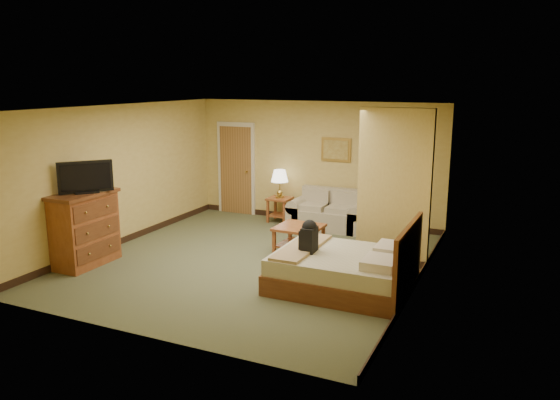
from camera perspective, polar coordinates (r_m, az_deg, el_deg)
The scene contains 17 objects.
floor at distance 9.37m, azimuth -2.83°, elevation -6.46°, with size 6.00×6.00×0.00m, color #4F5436.
ceiling at distance 8.87m, azimuth -3.02°, elevation 9.63°, with size 6.00×6.00×0.00m, color white.
back_wall at distance 11.73m, azimuth 3.84°, elevation 3.94°, with size 5.50×0.02×2.60m, color tan.
left_wall at distance 10.56m, azimuth -16.30°, elevation 2.51°, with size 0.02×6.00×2.60m, color tan.
right_wall at distance 8.16m, azimuth 14.49°, elevation -0.22°, with size 0.02×6.00×2.60m, color tan.
partition at distance 9.16m, azimuth 11.84°, elevation 1.28°, with size 1.20×0.15×2.60m, color tan.
door at distance 12.56m, azimuth -4.59°, elevation 3.25°, with size 0.94×0.16×2.10m.
baseboard at distance 11.97m, azimuth 3.74°, elevation -1.95°, with size 5.50×0.02×0.12m, color black.
loveseat at distance 11.39m, azimuth 5.06°, elevation -1.65°, with size 1.62×0.75×0.82m.
side_table at distance 11.86m, azimuth -0.04°, elevation -0.61°, with size 0.48×0.48×0.53m.
table_lamp at distance 11.73m, azimuth -0.04°, elevation 2.46°, with size 0.37×0.37×0.61m.
coffee_table at distance 9.71m, azimuth 2.01°, elevation -3.55°, with size 0.79×0.79×0.50m.
wall_picture at distance 11.52m, azimuth 5.87°, elevation 5.25°, with size 0.64×0.04×0.50m.
dresser at distance 9.61m, azimuth -19.71°, elevation -2.82°, with size 0.61×1.16×1.23m.
tv at distance 9.36m, azimuth -19.66°, elevation 2.18°, with size 0.60×0.70×0.53m.
bed at distance 8.16m, azimuth 6.96°, elevation -7.26°, with size 1.98×1.68×1.08m.
backpack at distance 8.09m, azimuth 3.09°, elevation -3.68°, with size 0.23×0.29×0.49m.
Camera 1 is at (4.09, -7.86, 3.04)m, focal length 35.00 mm.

